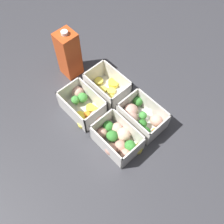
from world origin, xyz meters
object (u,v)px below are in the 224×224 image
object	(u,v)px
container_near_left	(140,117)
container_far_right	(84,105)
container_far_left	(117,139)
juice_carton	(69,54)
container_near_right	(108,87)

from	to	relation	value
container_near_left	container_far_right	xyz separation A→B (m)	(0.17, 0.11, -0.00)
container_far_left	juice_carton	size ratio (longest dim) A/B	0.78
container_far_left	container_far_right	xyz separation A→B (m)	(0.18, -0.00, -0.00)
container_far_left	container_near_right	bearing A→B (deg)	-33.75
container_near_left	container_near_right	distance (m)	0.17
container_near_right	container_far_right	world-z (taller)	same
container_near_right	container_near_left	bearing A→B (deg)	177.85
juice_carton	container_far_left	bearing A→B (deg)	166.74
container_near_right	container_far_right	xyz separation A→B (m)	(0.00, 0.11, 0.00)
container_far_left	container_far_right	distance (m)	0.18
container_near_left	container_near_right	size ratio (longest dim) A/B	0.96
container_near_left	container_near_right	world-z (taller)	same
container_far_left	juice_carton	distance (m)	0.36
container_near_right	container_far_right	bearing A→B (deg)	89.54
container_near_left	container_far_right	size ratio (longest dim) A/B	0.87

